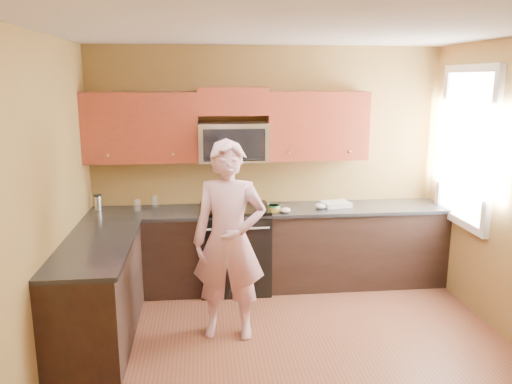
{
  "coord_description": "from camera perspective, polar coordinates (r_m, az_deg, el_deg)",
  "views": [
    {
      "loc": [
        -0.74,
        -3.76,
        2.34
      ],
      "look_at": [
        -0.2,
        1.3,
        1.2
      ],
      "focal_mm": 35.61,
      "sensor_mm": 36.0,
      "label": 1
    }
  ],
  "objects": [
    {
      "name": "floor",
      "position": [
        4.49,
        4.54,
        -18.84
      ],
      "size": [
        4.0,
        4.0,
        0.0
      ],
      "primitive_type": "plane",
      "color": "brown",
      "rests_on": "ground"
    },
    {
      "name": "ceiling",
      "position": [
        3.85,
        5.27,
        17.97
      ],
      "size": [
        4.0,
        4.0,
        0.0
      ],
      "primitive_type": "plane",
      "rotation": [
        3.14,
        0.0,
        0.0
      ],
      "color": "white",
      "rests_on": "ground"
    },
    {
      "name": "wall_back",
      "position": [
        5.89,
        1.22,
        2.95
      ],
      "size": [
        4.0,
        0.0,
        4.0
      ],
      "primitive_type": "plane",
      "rotation": [
        1.57,
        0.0,
        0.0
      ],
      "color": "brown",
      "rests_on": "ground"
    },
    {
      "name": "wall_front",
      "position": [
        2.15,
        15.31,
        -15.25
      ],
      "size": [
        4.0,
        0.0,
        4.0
      ],
      "primitive_type": "plane",
      "rotation": [
        -1.57,
        0.0,
        0.0
      ],
      "color": "brown",
      "rests_on": "ground"
    },
    {
      "name": "wall_left",
      "position": [
        4.09,
        -23.89,
        -2.48
      ],
      "size": [
        0.0,
        4.0,
        4.0
      ],
      "primitive_type": "plane",
      "rotation": [
        1.57,
        0.0,
        1.57
      ],
      "color": "brown",
      "rests_on": "ground"
    },
    {
      "name": "cabinet_back_run",
      "position": [
        5.82,
        1.55,
        -6.41
      ],
      "size": [
        4.0,
        0.6,
        0.88
      ],
      "primitive_type": "cube",
      "color": "black",
      "rests_on": "floor"
    },
    {
      "name": "cabinet_left_run",
      "position": [
        4.85,
        -17.33,
        -11.03
      ],
      "size": [
        0.6,
        1.6,
        0.88
      ],
      "primitive_type": "cube",
      "color": "black",
      "rests_on": "floor"
    },
    {
      "name": "countertop_back",
      "position": [
        5.68,
        1.59,
        -2.05
      ],
      "size": [
        4.0,
        0.62,
        0.04
      ],
      "primitive_type": "cube",
      "color": "black",
      "rests_on": "cabinet_back_run"
    },
    {
      "name": "countertop_left",
      "position": [
        4.69,
        -17.58,
        -5.86
      ],
      "size": [
        0.62,
        1.6,
        0.04
      ],
      "primitive_type": "cube",
      "color": "black",
      "rests_on": "cabinet_left_run"
    },
    {
      "name": "stove",
      "position": [
        5.75,
        -2.39,
        -6.3
      ],
      "size": [
        0.76,
        0.65,
        0.95
      ],
      "primitive_type": null,
      "color": "black",
      "rests_on": "floor"
    },
    {
      "name": "microwave",
      "position": [
        5.64,
        -2.56,
        3.54
      ],
      "size": [
        0.76,
        0.4,
        0.42
      ],
      "primitive_type": null,
      "color": "silver",
      "rests_on": "wall_back"
    },
    {
      "name": "upper_cab_left",
      "position": [
        5.7,
        -12.58,
        3.35
      ],
      "size": [
        1.22,
        0.33,
        0.75
      ],
      "primitive_type": null,
      "color": "maroon",
      "rests_on": "wall_back"
    },
    {
      "name": "upper_cab_right",
      "position": [
        5.8,
        6.74,
        3.72
      ],
      "size": [
        1.12,
        0.33,
        0.75
      ],
      "primitive_type": null,
      "color": "maroon",
      "rests_on": "wall_back"
    },
    {
      "name": "upper_cab_over_mw",
      "position": [
        5.61,
        -2.65,
        10.17
      ],
      "size": [
        0.76,
        0.33,
        0.3
      ],
      "primitive_type": "cube",
      "color": "maroon",
      "rests_on": "wall_back"
    },
    {
      "name": "window",
      "position": [
        5.69,
        22.57,
        4.71
      ],
      "size": [
        0.06,
        1.06,
        1.66
      ],
      "primitive_type": null,
      "color": "white",
      "rests_on": "wall_right"
    },
    {
      "name": "woman",
      "position": [
        4.59,
        -3.03,
        -5.51
      ],
      "size": [
        0.73,
        0.55,
        1.82
      ],
      "primitive_type": "imported",
      "rotation": [
        0.0,
        0.0,
        -0.17
      ],
      "color": "pink",
      "rests_on": "floor"
    },
    {
      "name": "frying_pan",
      "position": [
        5.54,
        -2.7,
        -1.91
      ],
      "size": [
        0.24,
        0.41,
        0.05
      ],
      "primitive_type": null,
      "rotation": [
        0.0,
        0.0,
        0.02
      ],
      "color": "black",
      "rests_on": "stove"
    },
    {
      "name": "butter_tub",
      "position": [
        5.54,
        2.04,
        -2.22
      ],
      "size": [
        0.15,
        0.15,
        0.1
      ],
      "primitive_type": null,
      "rotation": [
        0.0,
        0.0,
        0.12
      ],
      "color": "#F5B540",
      "rests_on": "countertop_back"
    },
    {
      "name": "toast_slice",
      "position": [
        5.58,
        2.63,
        -2.04
      ],
      "size": [
        0.12,
        0.12,
        0.01
      ],
      "primitive_type": "cube",
      "rotation": [
        0.0,
        0.0,
        -0.09
      ],
      "color": "#B27F47",
      "rests_on": "countertop_back"
    },
    {
      "name": "napkin_a",
      "position": [
        5.49,
        3.35,
        -2.06
      ],
      "size": [
        0.14,
        0.15,
        0.06
      ],
      "primitive_type": "ellipsoid",
      "rotation": [
        0.0,
        0.0,
        0.27
      ],
      "color": "silver",
      "rests_on": "countertop_back"
    },
    {
      "name": "napkin_b",
      "position": [
        5.7,
        7.23,
        -1.56
      ],
      "size": [
        0.13,
        0.14,
        0.07
      ],
      "primitive_type": "ellipsoid",
      "rotation": [
        0.0,
        0.0,
        0.06
      ],
      "color": "silver",
      "rests_on": "countertop_back"
    },
    {
      "name": "dish_towel",
      "position": [
        5.84,
        8.98,
        -1.34
      ],
      "size": [
        0.33,
        0.29,
        0.05
      ],
      "primitive_type": "cube",
      "rotation": [
        0.0,
        0.0,
        0.16
      ],
      "color": "white",
      "rests_on": "countertop_back"
    },
    {
      "name": "travel_mug",
      "position": [
        5.88,
        -17.29,
        -1.93
      ],
      "size": [
        0.09,
        0.09,
        0.17
      ],
      "primitive_type": null,
      "rotation": [
        0.0,
        0.0,
        -0.14
      ],
      "color": "silver",
      "rests_on": "countertop_back"
    },
    {
      "name": "glass_a",
      "position": [
        5.73,
        -13.19,
        -1.45
      ],
      "size": [
        0.09,
        0.09,
        0.12
      ],
      "primitive_type": "cylinder",
      "rotation": [
        0.0,
        0.0,
        -0.31
      ],
      "color": "silver",
      "rests_on": "countertop_back"
    },
    {
      "name": "glass_b",
      "position": [
        5.86,
        -11.31,
        -1.03
      ],
      "size": [
        0.09,
        0.09,
        0.12
      ],
      "primitive_type": "cylinder",
      "rotation": [
        0.0,
        0.0,
        -0.32
      ],
      "color": "silver",
      "rests_on": "countertop_back"
    }
  ]
}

